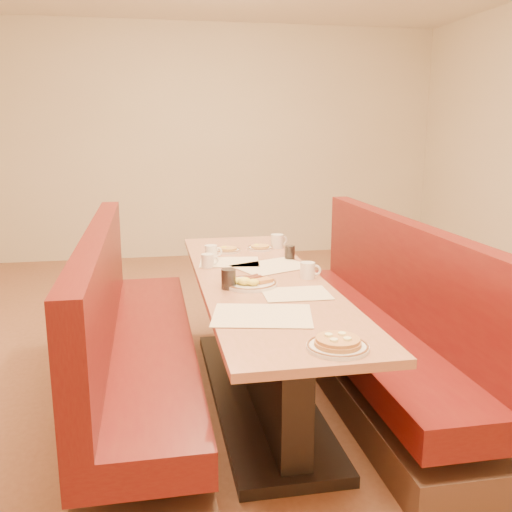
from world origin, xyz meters
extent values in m
plane|color=#9E6647|center=(0.00, 0.00, 0.00)|extent=(8.00, 8.00, 0.00)
cube|color=beige|center=(0.00, 4.00, 1.40)|extent=(6.00, 0.04, 2.80)
cube|color=black|center=(0.00, 0.00, 0.03)|extent=(0.55, 1.88, 0.06)
cube|color=black|center=(0.00, 0.00, 0.35)|extent=(0.15, 1.75, 0.71)
cube|color=#C07059|center=(0.00, 0.00, 0.73)|extent=(0.70, 2.50, 0.04)
cube|color=#4C3326|center=(-0.68, 0.00, 0.10)|extent=(0.55, 2.50, 0.20)
cube|color=#5C160F|center=(-0.68, 0.00, 0.37)|extent=(0.55, 2.50, 0.16)
cube|color=#5C160F|center=(-0.89, 0.00, 0.75)|extent=(0.12, 2.50, 0.60)
cube|color=#4C3326|center=(0.68, 0.00, 0.10)|extent=(0.55, 2.50, 0.20)
cube|color=#5C160F|center=(0.68, 0.00, 0.37)|extent=(0.55, 2.50, 0.16)
cube|color=#5C160F|center=(0.89, 0.00, 0.75)|extent=(0.12, 2.50, 0.60)
cube|color=#FBF1C4|center=(-0.12, -0.66, 0.75)|extent=(0.51, 0.43, 0.00)
cube|color=#FBF1C4|center=(0.12, -0.35, 0.75)|extent=(0.35, 0.27, 0.00)
cube|color=#FBF1C4|center=(-0.12, 0.41, 0.75)|extent=(0.41, 0.33, 0.00)
cube|color=#FBF1C4|center=(0.12, 0.25, 0.75)|extent=(0.52, 0.46, 0.00)
cylinder|color=white|center=(0.09, -1.10, 0.76)|extent=(0.25, 0.25, 0.02)
torus|color=brown|center=(0.09, -1.10, 0.77)|extent=(0.24, 0.24, 0.01)
cylinder|color=#D47F4C|center=(0.09, -1.10, 0.77)|extent=(0.18, 0.18, 0.02)
cylinder|color=#D47F4C|center=(0.09, -1.10, 0.79)|extent=(0.17, 0.17, 0.01)
cylinder|color=#FFF7A6|center=(0.12, -1.07, 0.80)|extent=(0.03, 0.03, 0.01)
cylinder|color=#FFF7A6|center=(0.06, -1.07, 0.80)|extent=(0.03, 0.03, 0.01)
cylinder|color=#FFF7A6|center=(0.06, -1.13, 0.80)|extent=(0.03, 0.03, 0.01)
cylinder|color=#FFF7A6|center=(0.12, -1.13, 0.80)|extent=(0.03, 0.03, 0.01)
cylinder|color=white|center=(-0.08, -0.15, 0.76)|extent=(0.29, 0.29, 0.02)
torus|color=brown|center=(-0.08, -0.15, 0.77)|extent=(0.29, 0.29, 0.01)
ellipsoid|color=yellow|center=(-0.12, -0.19, 0.79)|extent=(0.07, 0.07, 0.04)
ellipsoid|color=yellow|center=(-0.08, -0.21, 0.79)|extent=(0.06, 0.06, 0.03)
ellipsoid|color=yellow|center=(-0.15, -0.15, 0.78)|extent=(0.06, 0.06, 0.03)
cylinder|color=brown|center=(-0.06, -0.11, 0.78)|extent=(0.10, 0.08, 0.02)
cylinder|color=brown|center=(-0.07, -0.08, 0.78)|extent=(0.10, 0.08, 0.02)
cube|color=#DE8C45|center=(-0.01, -0.16, 0.78)|extent=(0.11, 0.09, 0.02)
cylinder|color=white|center=(0.15, 0.77, 0.76)|extent=(0.19, 0.19, 0.01)
torus|color=brown|center=(0.15, 0.77, 0.76)|extent=(0.18, 0.18, 0.01)
cylinder|color=#E39F50|center=(0.15, 0.77, 0.77)|extent=(0.13, 0.13, 0.01)
ellipsoid|color=yellow|center=(0.13, 0.78, 0.78)|extent=(0.04, 0.04, 0.02)
cylinder|color=white|center=(-0.09, 0.74, 0.76)|extent=(0.19, 0.19, 0.01)
torus|color=brown|center=(-0.09, 0.74, 0.76)|extent=(0.18, 0.18, 0.01)
cylinder|color=#E39F50|center=(-0.09, 0.74, 0.77)|extent=(0.13, 0.13, 0.01)
ellipsoid|color=yellow|center=(-0.11, 0.75, 0.78)|extent=(0.04, 0.04, 0.02)
cylinder|color=white|center=(0.26, -0.05, 0.80)|extent=(0.09, 0.09, 0.09)
torus|color=white|center=(0.31, -0.06, 0.80)|extent=(0.07, 0.03, 0.07)
cylinder|color=black|center=(0.26, -0.05, 0.84)|extent=(0.07, 0.07, 0.01)
cylinder|color=white|center=(-0.27, 0.32, 0.79)|extent=(0.08, 0.08, 0.08)
torus|color=white|center=(-0.23, 0.32, 0.79)|extent=(0.06, 0.02, 0.06)
cylinder|color=black|center=(-0.27, 0.32, 0.83)|extent=(0.07, 0.07, 0.01)
cylinder|color=white|center=(0.28, 0.80, 0.80)|extent=(0.09, 0.09, 0.10)
torus|color=white|center=(0.33, 0.82, 0.80)|extent=(0.07, 0.03, 0.07)
cylinder|color=black|center=(0.28, 0.80, 0.84)|extent=(0.08, 0.08, 0.01)
cylinder|color=white|center=(-0.22, 0.55, 0.79)|extent=(0.08, 0.08, 0.09)
torus|color=white|center=(-0.18, 0.55, 0.79)|extent=(0.06, 0.02, 0.06)
cylinder|color=black|center=(-0.22, 0.55, 0.83)|extent=(0.07, 0.07, 0.01)
cylinder|color=black|center=(-0.21, -0.18, 0.80)|extent=(0.07, 0.07, 0.11)
cylinder|color=silver|center=(-0.21, -0.18, 0.80)|extent=(0.08, 0.08, 0.11)
cylinder|color=black|center=(0.28, 0.43, 0.79)|extent=(0.06, 0.06, 0.09)
cylinder|color=silver|center=(0.28, 0.43, 0.80)|extent=(0.07, 0.07, 0.09)
camera|label=1|loc=(-0.61, -3.09, 1.59)|focal=40.00mm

